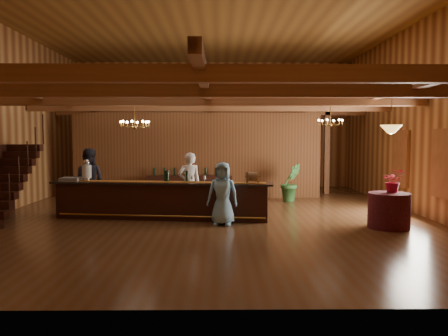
{
  "coord_description": "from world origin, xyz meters",
  "views": [
    {
      "loc": [
        0.3,
        -12.44,
        2.2
      ],
      "look_at": [
        0.45,
        0.47,
        1.3
      ],
      "focal_mm": 35.0,
      "sensor_mm": 36.0,
      "label": 1
    }
  ],
  "objects_px": {
    "bartender": "(189,184)",
    "raffle_drum": "(253,177)",
    "beverage_dispenser": "(87,171)",
    "chandelier_right": "(330,122)",
    "guest": "(223,194)",
    "round_table": "(389,211)",
    "staff_second": "(89,181)",
    "tasting_bar": "(162,200)",
    "chandelier_left": "(135,124)",
    "pendant_lamp": "(391,129)",
    "backbar_shelf": "(190,187)",
    "floor_plant": "(291,182)"
  },
  "relations": [
    {
      "from": "tasting_bar",
      "to": "beverage_dispenser",
      "type": "height_order",
      "value": "beverage_dispenser"
    },
    {
      "from": "guest",
      "to": "round_table",
      "type": "bearing_deg",
      "value": 5.68
    },
    {
      "from": "chandelier_left",
      "to": "bartender",
      "type": "bearing_deg",
      "value": 8.33
    },
    {
      "from": "tasting_bar",
      "to": "beverage_dispenser",
      "type": "distance_m",
      "value": 2.27
    },
    {
      "from": "raffle_drum",
      "to": "pendant_lamp",
      "type": "distance_m",
      "value": 3.59
    },
    {
      "from": "bartender",
      "to": "raffle_drum",
      "type": "bearing_deg",
      "value": 134.88
    },
    {
      "from": "round_table",
      "to": "guest",
      "type": "xyz_separation_m",
      "value": [
        -4.04,
        0.43,
        0.37
      ]
    },
    {
      "from": "chandelier_left",
      "to": "chandelier_right",
      "type": "relative_size",
      "value": 1.0
    },
    {
      "from": "tasting_bar",
      "to": "chandelier_right",
      "type": "bearing_deg",
      "value": 32.21
    },
    {
      "from": "chandelier_left",
      "to": "tasting_bar",
      "type": "bearing_deg",
      "value": -29.59
    },
    {
      "from": "backbar_shelf",
      "to": "chandelier_left",
      "type": "relative_size",
      "value": 3.71
    },
    {
      "from": "chandelier_left",
      "to": "guest",
      "type": "distance_m",
      "value": 3.29
    },
    {
      "from": "round_table",
      "to": "bartender",
      "type": "bearing_deg",
      "value": 158.57
    },
    {
      "from": "raffle_drum",
      "to": "chandelier_right",
      "type": "bearing_deg",
      "value": 45.24
    },
    {
      "from": "raffle_drum",
      "to": "backbar_shelf",
      "type": "distance_m",
      "value": 4.74
    },
    {
      "from": "tasting_bar",
      "to": "chandelier_right",
      "type": "xyz_separation_m",
      "value": [
        5.16,
        2.39,
        2.19
      ]
    },
    {
      "from": "raffle_drum",
      "to": "round_table",
      "type": "relative_size",
      "value": 0.34
    },
    {
      "from": "bartender",
      "to": "guest",
      "type": "height_order",
      "value": "bartender"
    },
    {
      "from": "staff_second",
      "to": "floor_plant",
      "type": "relative_size",
      "value": 1.44
    },
    {
      "from": "bartender",
      "to": "chandelier_right",
      "type": "bearing_deg",
      "value": -173.26
    },
    {
      "from": "pendant_lamp",
      "to": "bartender",
      "type": "bearing_deg",
      "value": 158.57
    },
    {
      "from": "round_table",
      "to": "staff_second",
      "type": "bearing_deg",
      "value": 164.9
    },
    {
      "from": "tasting_bar",
      "to": "staff_second",
      "type": "relative_size",
      "value": 3.21
    },
    {
      "from": "chandelier_right",
      "to": "floor_plant",
      "type": "distance_m",
      "value": 2.47
    },
    {
      "from": "beverage_dispenser",
      "to": "raffle_drum",
      "type": "distance_m",
      "value": 4.59
    },
    {
      "from": "round_table",
      "to": "staff_second",
      "type": "distance_m",
      "value": 8.2
    },
    {
      "from": "raffle_drum",
      "to": "bartender",
      "type": "xyz_separation_m",
      "value": [
        -1.73,
        1.03,
        -0.29
      ]
    },
    {
      "from": "tasting_bar",
      "to": "guest",
      "type": "bearing_deg",
      "value": -20.24
    },
    {
      "from": "bartender",
      "to": "pendant_lamp",
      "type": "bearing_deg",
      "value": 144.16
    },
    {
      "from": "pendant_lamp",
      "to": "raffle_drum",
      "type": "bearing_deg",
      "value": 164.08
    },
    {
      "from": "bartender",
      "to": "round_table",
      "type": "bearing_deg",
      "value": 144.16
    },
    {
      "from": "pendant_lamp",
      "to": "staff_second",
      "type": "relative_size",
      "value": 0.48
    },
    {
      "from": "round_table",
      "to": "guest",
      "type": "distance_m",
      "value": 4.08
    },
    {
      "from": "bartender",
      "to": "staff_second",
      "type": "bearing_deg",
      "value": -17.92
    },
    {
      "from": "chandelier_right",
      "to": "floor_plant",
      "type": "xyz_separation_m",
      "value": [
        -1.14,
        0.79,
        -2.05
      ]
    },
    {
      "from": "chandelier_left",
      "to": "pendant_lamp",
      "type": "xyz_separation_m",
      "value": [
        6.47,
        -1.73,
        -0.18
      ]
    },
    {
      "from": "pendant_lamp",
      "to": "staff_second",
      "type": "distance_m",
      "value": 8.31
    },
    {
      "from": "backbar_shelf",
      "to": "staff_second",
      "type": "xyz_separation_m",
      "value": [
        -2.74,
        -3.06,
        0.53
      ]
    },
    {
      "from": "beverage_dispenser",
      "to": "chandelier_right",
      "type": "xyz_separation_m",
      "value": [
        7.27,
        2.07,
        1.41
      ]
    },
    {
      "from": "chandelier_right",
      "to": "guest",
      "type": "height_order",
      "value": "chandelier_right"
    },
    {
      "from": "chandelier_right",
      "to": "bartender",
      "type": "height_order",
      "value": "chandelier_right"
    },
    {
      "from": "beverage_dispenser",
      "to": "round_table",
      "type": "bearing_deg",
      "value": -11.69
    },
    {
      "from": "round_table",
      "to": "floor_plant",
      "type": "bearing_deg",
      "value": 110.38
    },
    {
      "from": "pendant_lamp",
      "to": "tasting_bar",
      "type": "bearing_deg",
      "value": 167.22
    },
    {
      "from": "pendant_lamp",
      "to": "chandelier_right",
      "type": "bearing_deg",
      "value": 98.06
    },
    {
      "from": "round_table",
      "to": "chandelier_left",
      "type": "distance_m",
      "value": 7.03
    },
    {
      "from": "chandelier_left",
      "to": "floor_plant",
      "type": "bearing_deg",
      "value": 29.58
    },
    {
      "from": "floor_plant",
      "to": "tasting_bar",
      "type": "bearing_deg",
      "value": -141.74
    },
    {
      "from": "raffle_drum",
      "to": "chandelier_right",
      "type": "height_order",
      "value": "chandelier_right"
    },
    {
      "from": "round_table",
      "to": "chandelier_left",
      "type": "height_order",
      "value": "chandelier_left"
    }
  ]
}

